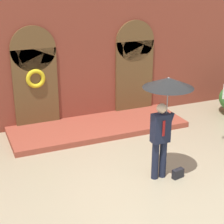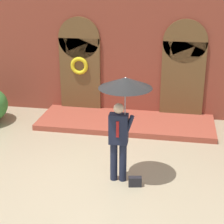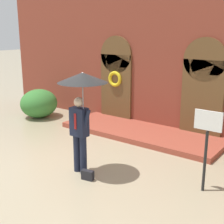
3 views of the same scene
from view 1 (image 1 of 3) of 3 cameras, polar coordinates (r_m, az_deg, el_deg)
The scene contains 4 objects.
ground_plane at distance 8.75m, azimuth 5.16°, elevation -9.99°, with size 80.00×80.00×0.00m, color tan.
building_facade at distance 11.48m, azimuth -4.33°, elevation 11.76°, with size 14.00×2.30×5.60m.
person_with_umbrella at distance 8.07m, azimuth 8.25°, elevation 2.13°, with size 1.10×1.10×2.36m.
handbag at distance 8.80m, azimuth 10.02°, elevation -9.21°, with size 0.28×0.12×0.22m, color black.
Camera 1 is at (-3.64, -6.59, 4.45)m, focal length 60.00 mm.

